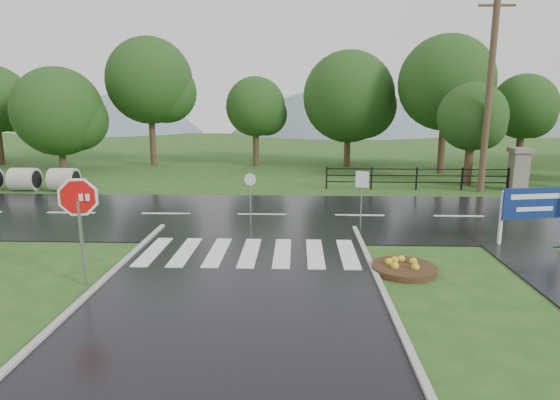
{
  "coord_description": "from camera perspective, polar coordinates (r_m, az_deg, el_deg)",
  "views": [
    {
      "loc": [
        1.44,
        -8.65,
        4.6
      ],
      "look_at": [
        0.89,
        6.0,
        1.5
      ],
      "focal_mm": 30.0,
      "sensor_mm": 36.0,
      "label": 1
    }
  ],
  "objects": [
    {
      "name": "fence_west",
      "position": [
        25.74,
        16.32,
        2.8
      ],
      "size": [
        9.58,
        0.08,
        1.2
      ],
      "color": "black",
      "rests_on": "ground"
    },
    {
      "name": "utility_pole_east",
      "position": [
        25.96,
        24.14,
        11.84
      ],
      "size": [
        1.75,
        0.33,
        9.86
      ],
      "color": "#473523",
      "rests_on": "ground"
    },
    {
      "name": "estate_billboard",
      "position": [
        17.01,
        28.6,
        -0.66
      ],
      "size": [
        2.16,
        0.46,
        1.92
      ],
      "color": "silver",
      "rests_on": "ground"
    },
    {
      "name": "entrance_tree_left",
      "position": [
        27.84,
        22.39,
        9.32
      ],
      "size": [
        3.7,
        3.7,
        5.63
      ],
      "color": "#3D2B1C",
      "rests_on": "ground"
    },
    {
      "name": "ground",
      "position": [
        9.91,
        -6.71,
        -15.83
      ],
      "size": [
        120.0,
        120.0,
        0.0
      ],
      "primitive_type": "plane",
      "color": "#274D19",
      "rests_on": "ground"
    },
    {
      "name": "treeline",
      "position": [
        32.98,
        1.35,
        3.92
      ],
      "size": [
        83.2,
        5.2,
        10.0
      ],
      "color": "#193C12",
      "rests_on": "ground"
    },
    {
      "name": "main_road",
      "position": [
        19.27,
        -2.21,
        -1.88
      ],
      "size": [
        90.0,
        8.0,
        0.04
      ],
      "primitive_type": "cube",
      "color": "black",
      "rests_on": "ground"
    },
    {
      "name": "walkway",
      "position": [
        15.2,
        29.95,
        -7.33
      ],
      "size": [
        2.2,
        11.0,
        0.04
      ],
      "primitive_type": "cube",
      "color": "black",
      "rests_on": "ground"
    },
    {
      "name": "reg_sign_round",
      "position": [
        17.58,
        -3.64,
        1.01
      ],
      "size": [
        0.44,
        0.15,
        1.97
      ],
      "color": "#939399",
      "rests_on": "ground"
    },
    {
      "name": "crosswalk",
      "position": [
        14.46,
        -3.7,
        -6.39
      ],
      "size": [
        6.5,
        2.8,
        0.02
      ],
      "color": "silver",
      "rests_on": "ground"
    },
    {
      "name": "stop_sign",
      "position": [
        12.55,
        -23.32,
        -0.84
      ],
      "size": [
        1.29,
        0.29,
        2.95
      ],
      "color": "#939399",
      "rests_on": "ground"
    },
    {
      "name": "reg_sign_small",
      "position": [
        17.08,
        9.95,
        1.38
      ],
      "size": [
        0.46,
        0.18,
        2.15
      ],
      "color": "#939399",
      "rests_on": "ground"
    },
    {
      "name": "flower_bed",
      "position": [
        13.42,
        14.88,
        -7.94
      ],
      "size": [
        1.77,
        1.77,
        0.35
      ],
      "color": "#332111",
      "rests_on": "ground"
    },
    {
      "name": "pillar_west",
      "position": [
        27.44,
        27.08,
        3.47
      ],
      "size": [
        1.0,
        1.0,
        2.24
      ],
      "color": "gray",
      "rests_on": "ground"
    },
    {
      "name": "hills",
      "position": [
        76.38,
        3.6,
        -3.36
      ],
      "size": [
        102.0,
        48.0,
        48.0
      ],
      "color": "slate",
      "rests_on": "ground"
    }
  ]
}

